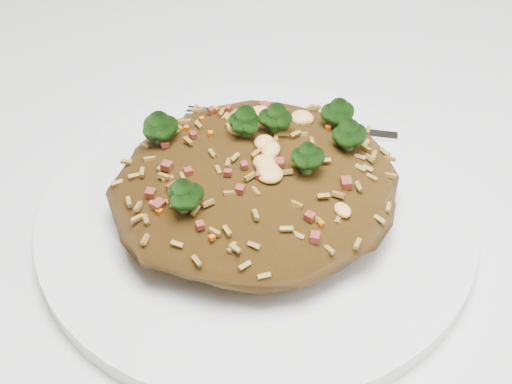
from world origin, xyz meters
TOP-DOWN VIEW (x-y plane):
  - dining_table at (0.00, 0.00)m, footprint 1.20×0.80m
  - plate at (-0.01, -0.07)m, footprint 0.29×0.29m
  - fried_rice at (-0.01, -0.07)m, footprint 0.19×0.17m
  - fork at (0.05, -0.00)m, footprint 0.15×0.09m

SIDE VIEW (x-z plane):
  - dining_table at x=0.00m, z-range 0.28..1.03m
  - plate at x=-0.01m, z-range 0.75..0.76m
  - fork at x=0.05m, z-range 0.76..0.77m
  - fried_rice at x=-0.01m, z-range 0.76..0.83m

